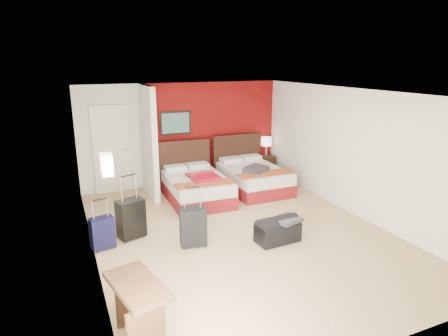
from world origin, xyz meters
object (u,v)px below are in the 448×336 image
suitcase_black (131,220)px  suitcase_charcoal (193,228)px  duffel_bag (278,231)px  desk (139,313)px  bed_left (197,189)px  nightstand (266,166)px  red_suitcase_open (203,176)px  bed_right (254,179)px  suitcase_navy (102,234)px  table_lamp (266,146)px

suitcase_black → suitcase_charcoal: 1.14m
duffel_bag → desk: 3.10m
bed_left → nightstand: nightstand is taller
bed_left → duffel_bag: 2.54m
duffel_bag → red_suitcase_open: bearing=98.0°
nightstand → suitcase_black: (-4.04, -2.42, 0.06)m
bed_right → suitcase_black: suitcase_black is taller
red_suitcase_open → suitcase_navy: 2.74m
suitcase_black → suitcase_navy: 0.56m
bed_left → desk: size_ratio=1.99×
suitcase_navy → duffel_bag: (2.78, -0.92, -0.07)m
table_lamp → suitcase_charcoal: (-3.14, -3.12, -0.48)m
red_suitcase_open → desk: (-2.20, -3.91, -0.21)m
bed_right → suitcase_charcoal: bearing=-136.4°
nightstand → suitcase_charcoal: size_ratio=0.86×
nightstand → duffel_bag: size_ratio=0.75×
suitcase_black → duffel_bag: size_ratio=0.92×
red_suitcase_open → table_lamp: (2.24, 1.18, 0.22)m
bed_left → duffel_bag: (0.58, -2.47, -0.08)m
bed_left → suitcase_charcoal: size_ratio=2.76×
suitcase_navy → bed_right: bearing=13.2°
bed_left → suitcase_navy: size_ratio=3.42×
table_lamp → desk: 6.78m
nightstand → suitcase_navy: size_ratio=1.07×
duffel_bag → suitcase_black: bearing=150.1°
suitcase_charcoal → duffel_bag: suitcase_charcoal is taller
red_suitcase_open → suitcase_black: (-1.79, -1.24, -0.24)m
red_suitcase_open → suitcase_charcoal: bearing=-120.3°
red_suitcase_open → suitcase_charcoal: 2.15m
suitcase_navy → desk: 2.46m
suitcase_navy → desk: desk is taller
bed_right → duffel_bag: bearing=-109.3°
suitcase_charcoal → bed_left: bearing=80.6°
suitcase_black → table_lamp: bearing=12.9°
nightstand → table_lamp: bearing=0.0°
nightstand → suitcase_navy: 5.26m
suitcase_navy → bed_left: bearing=23.8°
table_lamp → suitcase_black: table_lamp is taller
bed_left → suitcase_black: size_ratio=2.62×
suitcase_black → suitcase_navy: suitcase_black is taller
nightstand → table_lamp: size_ratio=1.12×
bed_right → suitcase_black: size_ratio=2.66×
table_lamp → duffel_bag: table_lamp is taller
bed_left → desk: desk is taller
table_lamp → suitcase_navy: size_ratio=0.96×
bed_right → duffel_bag: 2.77m
suitcase_black → suitcase_navy: (-0.51, -0.22, -0.08)m
nightstand → table_lamp: (0.00, 0.00, 0.53)m
table_lamp → duffel_bag: size_ratio=0.67×
table_lamp → suitcase_charcoal: table_lamp is taller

